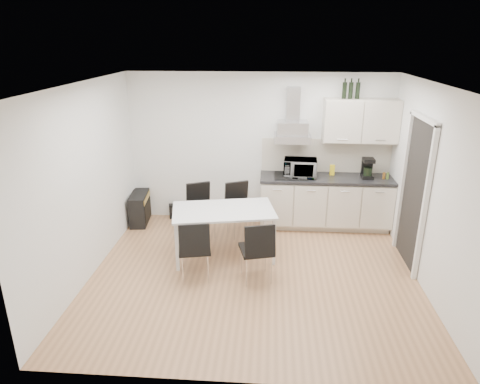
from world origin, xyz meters
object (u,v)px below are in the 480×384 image
object	(u,v)px
chair_near_right	(256,250)
guitar_amp	(140,208)
chair_near_left	(195,249)
dining_table	(223,214)
chair_far_left	(202,211)
floor_speaker	(174,211)
chair_far_right	(241,210)
kitchenette	(328,181)

from	to	relation	value
chair_near_right	guitar_amp	xyz separation A→B (m)	(-2.14, 1.76, -0.17)
chair_near_right	chair_near_left	bearing A→B (deg)	166.65
dining_table	chair_far_left	world-z (taller)	chair_far_left
floor_speaker	chair_near_left	bearing A→B (deg)	-83.82
chair_far_right	guitar_amp	distance (m)	1.87
guitar_amp	floor_speaker	bearing A→B (deg)	18.48
kitchenette	chair_near_right	world-z (taller)	kitchenette
chair_near_right	floor_speaker	distance (m)	2.58
dining_table	chair_far_right	xyz separation A→B (m)	(0.20, 0.75, -0.23)
kitchenette	floor_speaker	distance (m)	2.83
dining_table	chair_far_right	world-z (taller)	chair_far_right
dining_table	chair_far_right	bearing A→B (deg)	63.90
kitchenette	chair_far_right	distance (m)	1.58
kitchenette	chair_far_left	bearing A→B (deg)	-165.50
kitchenette	dining_table	size ratio (longest dim) A/B	1.56
dining_table	floor_speaker	distance (m)	1.82
kitchenette	chair_far_right	size ratio (longest dim) A/B	2.86
chair_near_left	chair_far_right	bearing A→B (deg)	58.36
kitchenette	guitar_amp	distance (m)	3.33
chair_far_left	chair_near_left	bearing A→B (deg)	70.92
chair_far_left	chair_far_right	size ratio (longest dim) A/B	1.00
chair_far_left	chair_near_right	bearing A→B (deg)	102.08
floor_speaker	chair_far_left	bearing A→B (deg)	-62.05
dining_table	chair_near_left	xyz separation A→B (m)	(-0.32, -0.67, -0.23)
chair_near_right	kitchenette	bearing A→B (deg)	43.36
chair_near_left	chair_near_right	size ratio (longest dim) A/B	1.00
chair_near_right	floor_speaker	xyz separation A→B (m)	(-1.59, 2.01, -0.31)
chair_far_right	chair_near_left	bearing A→B (deg)	45.08
kitchenette	dining_table	world-z (taller)	kitchenette
chair_far_right	chair_near_right	world-z (taller)	same
chair_far_right	kitchenette	bearing A→B (deg)	172.50
kitchenette	chair_near_left	world-z (taller)	kitchenette
dining_table	chair_far_left	bearing A→B (deg)	112.51
chair_far_right	chair_near_left	size ratio (longest dim) A/B	1.00
chair_far_left	floor_speaker	xyz separation A→B (m)	(-0.64, 0.71, -0.31)
kitchenette	guitar_amp	size ratio (longest dim) A/B	3.74
chair_far_right	guitar_amp	bearing A→B (deg)	-36.07
chair_far_left	chair_near_left	world-z (taller)	same
chair_far_left	chair_far_right	world-z (taller)	same
chair_near_left	floor_speaker	xyz separation A→B (m)	(-0.76, 2.03, -0.31)
chair_far_left	floor_speaker	bearing A→B (deg)	-71.83
guitar_amp	chair_far_right	bearing A→B (deg)	-17.56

